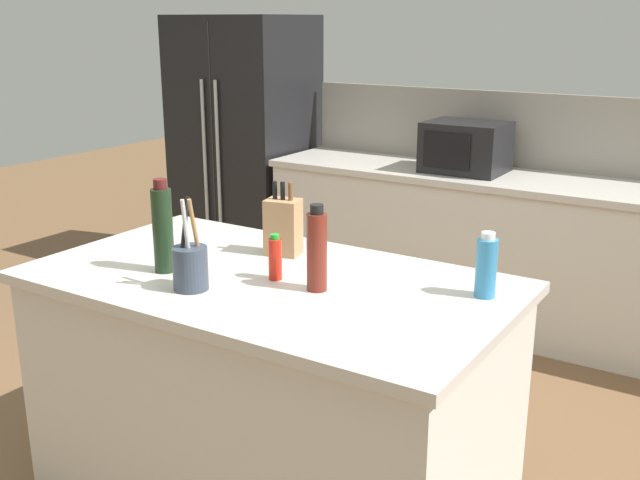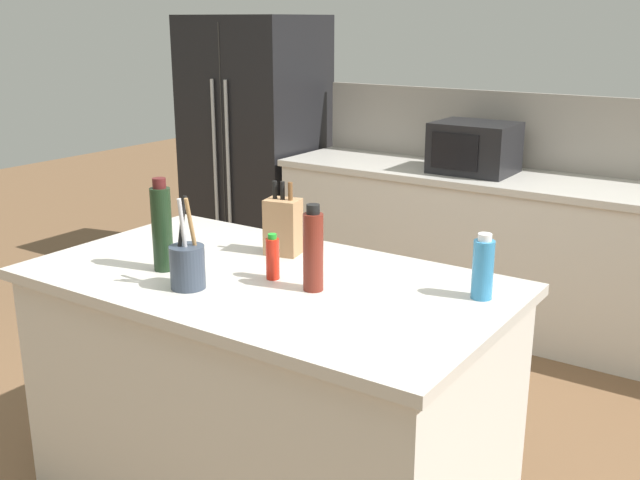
{
  "view_description": "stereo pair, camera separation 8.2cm",
  "coord_description": "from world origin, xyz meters",
  "px_view_note": "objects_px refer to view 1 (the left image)",
  "views": [
    {
      "loc": [
        1.52,
        -2.04,
        1.83
      ],
      "look_at": [
        0.0,
        0.35,
        0.99
      ],
      "focal_mm": 42.0,
      "sensor_mm": 36.0,
      "label": 1
    },
    {
      "loc": [
        1.58,
        -1.99,
        1.83
      ],
      "look_at": [
        0.0,
        0.35,
        0.99
      ],
      "focal_mm": 42.0,
      "sensor_mm": 36.0,
      "label": 2
    }
  ],
  "objects_px": {
    "knife_block": "(283,226)",
    "utensil_crock": "(190,266)",
    "vinegar_bottle": "(317,250)",
    "wine_bottle": "(163,229)",
    "hot_sauce_bottle": "(275,258)",
    "dish_soap_bottle": "(486,267)",
    "refrigerator": "(245,147)",
    "microwave": "(466,147)"
  },
  "relations": [
    {
      "from": "refrigerator",
      "to": "dish_soap_bottle",
      "type": "height_order",
      "value": "refrigerator"
    },
    {
      "from": "knife_block",
      "to": "hot_sauce_bottle",
      "type": "relative_size",
      "value": 1.75
    },
    {
      "from": "vinegar_bottle",
      "to": "hot_sauce_bottle",
      "type": "bearing_deg",
      "value": 175.73
    },
    {
      "from": "utensil_crock",
      "to": "vinegar_bottle",
      "type": "height_order",
      "value": "utensil_crock"
    },
    {
      "from": "utensil_crock",
      "to": "wine_bottle",
      "type": "bearing_deg",
      "value": 156.21
    },
    {
      "from": "microwave",
      "to": "utensil_crock",
      "type": "distance_m",
      "value": 2.44
    },
    {
      "from": "utensil_crock",
      "to": "vinegar_bottle",
      "type": "bearing_deg",
      "value": 31.33
    },
    {
      "from": "knife_block",
      "to": "utensil_crock",
      "type": "xyz_separation_m",
      "value": [
        -0.04,
        -0.49,
        -0.03
      ]
    },
    {
      "from": "knife_block",
      "to": "utensil_crock",
      "type": "distance_m",
      "value": 0.5
    },
    {
      "from": "refrigerator",
      "to": "vinegar_bottle",
      "type": "distance_m",
      "value": 3.08
    },
    {
      "from": "knife_block",
      "to": "refrigerator",
      "type": "bearing_deg",
      "value": 118.4
    },
    {
      "from": "vinegar_bottle",
      "to": "knife_block",
      "type": "bearing_deg",
      "value": 140.58
    },
    {
      "from": "knife_block",
      "to": "vinegar_bottle",
      "type": "xyz_separation_m",
      "value": [
        0.33,
        -0.27,
        0.03
      ]
    },
    {
      "from": "knife_block",
      "to": "hot_sauce_bottle",
      "type": "distance_m",
      "value": 0.3
    },
    {
      "from": "vinegar_bottle",
      "to": "wine_bottle",
      "type": "xyz_separation_m",
      "value": [
        -0.58,
        -0.13,
        0.02
      ]
    },
    {
      "from": "hot_sauce_bottle",
      "to": "knife_block",
      "type": "bearing_deg",
      "value": 119.49
    },
    {
      "from": "refrigerator",
      "to": "wine_bottle",
      "type": "height_order",
      "value": "refrigerator"
    },
    {
      "from": "dish_soap_bottle",
      "to": "knife_block",
      "type": "bearing_deg",
      "value": 178.37
    },
    {
      "from": "utensil_crock",
      "to": "hot_sauce_bottle",
      "type": "distance_m",
      "value": 0.3
    },
    {
      "from": "refrigerator",
      "to": "hot_sauce_bottle",
      "type": "height_order",
      "value": "refrigerator"
    },
    {
      "from": "utensil_crock",
      "to": "vinegar_bottle",
      "type": "distance_m",
      "value": 0.43
    },
    {
      "from": "knife_block",
      "to": "hot_sauce_bottle",
      "type": "height_order",
      "value": "knife_block"
    },
    {
      "from": "refrigerator",
      "to": "dish_soap_bottle",
      "type": "xyz_separation_m",
      "value": [
        2.58,
        -2.02,
        0.12
      ]
    },
    {
      "from": "hot_sauce_bottle",
      "to": "vinegar_bottle",
      "type": "height_order",
      "value": "vinegar_bottle"
    },
    {
      "from": "refrigerator",
      "to": "wine_bottle",
      "type": "bearing_deg",
      "value": -58.04
    },
    {
      "from": "refrigerator",
      "to": "utensil_crock",
      "type": "bearing_deg",
      "value": -55.6
    },
    {
      "from": "knife_block",
      "to": "wine_bottle",
      "type": "bearing_deg",
      "value": -134.38
    },
    {
      "from": "refrigerator",
      "to": "utensil_crock",
      "type": "relative_size",
      "value": 5.8
    },
    {
      "from": "utensil_crock",
      "to": "vinegar_bottle",
      "type": "relative_size",
      "value": 1.07
    },
    {
      "from": "utensil_crock",
      "to": "dish_soap_bottle",
      "type": "distance_m",
      "value": 0.99
    },
    {
      "from": "microwave",
      "to": "wine_bottle",
      "type": "height_order",
      "value": "wine_bottle"
    },
    {
      "from": "dish_soap_bottle",
      "to": "wine_bottle",
      "type": "bearing_deg",
      "value": -160.74
    },
    {
      "from": "wine_bottle",
      "to": "dish_soap_bottle",
      "type": "xyz_separation_m",
      "value": [
        1.08,
        0.38,
        -0.06
      ]
    },
    {
      "from": "utensil_crock",
      "to": "dish_soap_bottle",
      "type": "height_order",
      "value": "utensil_crock"
    },
    {
      "from": "microwave",
      "to": "wine_bottle",
      "type": "xyz_separation_m",
      "value": [
        -0.22,
        -2.35,
        0.01
      ]
    },
    {
      "from": "utensil_crock",
      "to": "knife_block",
      "type": "bearing_deg",
      "value": 85.53
    },
    {
      "from": "refrigerator",
      "to": "microwave",
      "type": "relative_size",
      "value": 3.96
    },
    {
      "from": "wine_bottle",
      "to": "vinegar_bottle",
      "type": "bearing_deg",
      "value": 12.85
    },
    {
      "from": "utensil_crock",
      "to": "wine_bottle",
      "type": "relative_size",
      "value": 0.93
    },
    {
      "from": "refrigerator",
      "to": "knife_block",
      "type": "relative_size",
      "value": 6.4
    },
    {
      "from": "hot_sauce_bottle",
      "to": "dish_soap_bottle",
      "type": "distance_m",
      "value": 0.73
    },
    {
      "from": "refrigerator",
      "to": "vinegar_bottle",
      "type": "relative_size",
      "value": 6.19
    }
  ]
}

